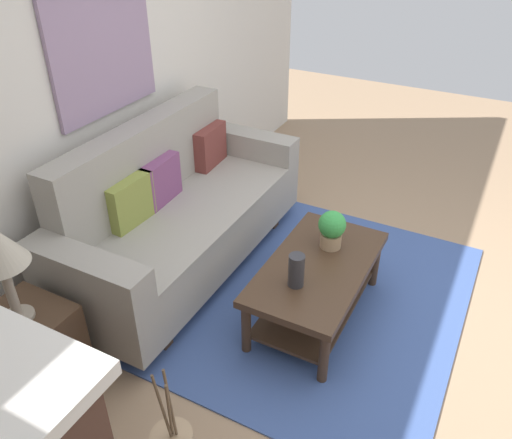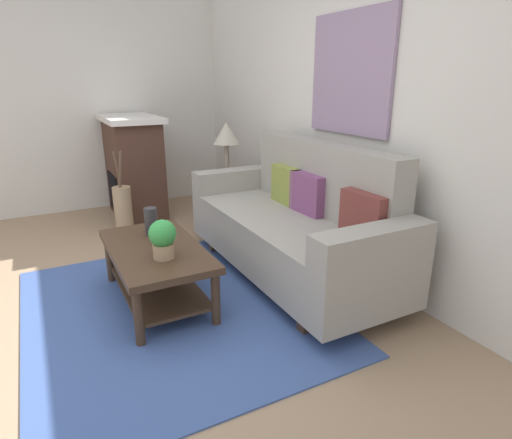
% 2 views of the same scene
% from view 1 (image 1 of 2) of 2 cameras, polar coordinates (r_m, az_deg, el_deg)
% --- Properties ---
extents(ground_plane, '(9.77, 9.77, 0.00)m').
position_cam_1_polar(ground_plane, '(3.61, 14.11, -10.85)').
color(ground_plane, '#9E7F60').
extents(wall_back, '(5.77, 0.10, 2.70)m').
position_cam_1_polar(wall_back, '(3.80, -15.81, 15.06)').
color(wall_back, silver).
rests_on(wall_back, ground_plane).
extents(area_rug, '(2.26, 1.92, 0.01)m').
position_cam_1_polar(area_rug, '(3.69, 6.61, -8.54)').
color(area_rug, '#3D5693').
rests_on(area_rug, ground_plane).
extents(couch, '(2.13, 0.84, 1.08)m').
position_cam_1_polar(couch, '(3.79, -8.60, 0.50)').
color(couch, gray).
rests_on(couch, ground_plane).
extents(throw_pillow_olive, '(0.37, 0.14, 0.32)m').
position_cam_1_polar(throw_pillow_olive, '(3.52, -13.69, 1.92)').
color(throw_pillow_olive, olive).
rests_on(throw_pillow_olive, couch).
extents(throw_pillow_plum, '(0.37, 0.14, 0.32)m').
position_cam_1_polar(throw_pillow_plum, '(3.73, -10.50, 4.22)').
color(throw_pillow_plum, '#7A4270').
rests_on(throw_pillow_plum, couch).
extents(throw_pillow_maroon, '(0.37, 0.14, 0.32)m').
position_cam_1_polar(throw_pillow_maroon, '(4.21, -5.13, 8.05)').
color(throw_pillow_maroon, brown).
rests_on(throw_pillow_maroon, couch).
extents(coffee_table, '(1.10, 0.60, 0.43)m').
position_cam_1_polar(coffee_table, '(3.36, 6.70, -6.46)').
color(coffee_table, '#422D1E').
rests_on(coffee_table, ground_plane).
extents(tabletop_vase, '(0.10, 0.10, 0.21)m').
position_cam_1_polar(tabletop_vase, '(3.06, 4.46, -5.61)').
color(tabletop_vase, '#2D2D33').
rests_on(tabletop_vase, coffee_table).
extents(potted_plant_tabletop, '(0.18, 0.18, 0.26)m').
position_cam_1_polar(potted_plant_tabletop, '(3.38, 8.34, -0.97)').
color(potted_plant_tabletop, tan).
rests_on(potted_plant_tabletop, coffee_table).
extents(side_table, '(0.44, 0.44, 0.56)m').
position_cam_1_polar(side_table, '(3.16, -23.43, -13.56)').
color(side_table, '#422D1E').
rests_on(side_table, ground_plane).
extents(floor_vase_branch_a, '(0.02, 0.04, 0.36)m').
position_cam_1_polar(floor_vase_branch_a, '(2.20, -9.44, -19.31)').
color(floor_vase_branch_a, brown).
rests_on(floor_vase_branch_a, floor_vase).
extents(floor_vase_branch_b, '(0.02, 0.05, 0.36)m').
position_cam_1_polar(floor_vase_branch_b, '(2.19, -10.31, -19.65)').
color(floor_vase_branch_b, brown).
rests_on(floor_vase_branch_b, floor_vase).
extents(floor_vase_branch_c, '(0.05, 0.05, 0.36)m').
position_cam_1_polar(floor_vase_branch_c, '(2.18, -9.53, -20.02)').
color(floor_vase_branch_c, brown).
rests_on(floor_vase_branch_c, floor_vase).
extents(framed_painting, '(0.92, 0.03, 0.91)m').
position_cam_1_polar(framed_painting, '(3.62, -16.54, 18.12)').
color(framed_painting, gray).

